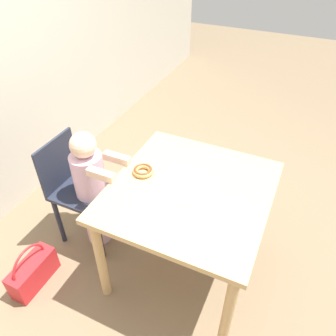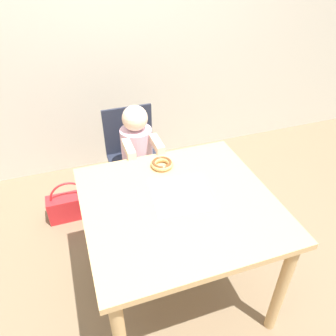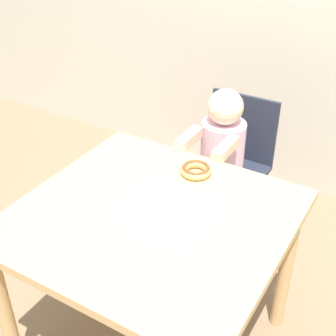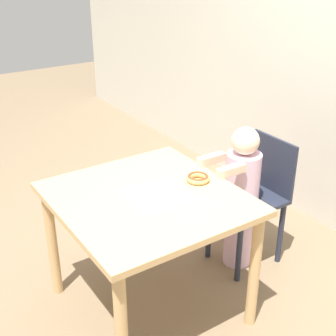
% 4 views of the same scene
% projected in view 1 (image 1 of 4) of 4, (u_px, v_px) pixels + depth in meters
% --- Properties ---
extents(ground_plane, '(12.00, 12.00, 0.00)m').
position_uv_depth(ground_plane, '(186.00, 264.00, 2.40)').
color(ground_plane, '#7A664C').
extents(dining_table, '(0.97, 0.93, 0.75)m').
position_uv_depth(dining_table, '(189.00, 202.00, 2.00)').
color(dining_table, tan).
rests_on(dining_table, ground_plane).
extents(chair, '(0.37, 0.43, 0.84)m').
position_uv_depth(chair, '(80.00, 190.00, 2.36)').
color(chair, '#232838').
rests_on(chair, ground_plane).
extents(child_figure, '(0.23, 0.38, 0.96)m').
position_uv_depth(child_figure, '(92.00, 190.00, 2.29)').
color(child_figure, silver).
rests_on(child_figure, ground_plane).
extents(donut, '(0.13, 0.13, 0.04)m').
position_uv_depth(donut, '(143.00, 171.00, 2.04)').
color(donut, tan).
rests_on(donut, dining_table).
extents(napkin, '(0.33, 0.33, 0.00)m').
position_uv_depth(napkin, '(185.00, 183.00, 1.97)').
color(napkin, white).
rests_on(napkin, dining_table).
extents(handbag, '(0.35, 0.13, 0.34)m').
position_uv_depth(handbag, '(33.00, 272.00, 2.22)').
color(handbag, red).
rests_on(handbag, ground_plane).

